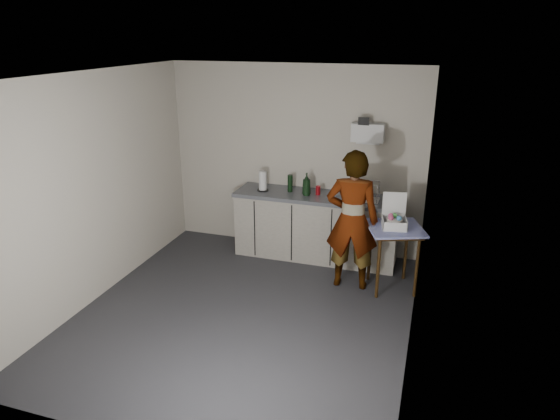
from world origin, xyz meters
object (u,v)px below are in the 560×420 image
(kitchen_counter, at_px, (316,228))
(paper_towel, at_px, (263,181))
(bakery_box, at_px, (394,220))
(standing_man, at_px, (352,220))
(soda_can, at_px, (318,190))
(dark_bottle, at_px, (290,183))
(side_table, at_px, (395,235))
(dish_rack, at_px, (365,196))
(soap_bottle, at_px, (307,184))

(kitchen_counter, distance_m, paper_towel, 0.98)
(paper_towel, relative_size, bakery_box, 0.70)
(kitchen_counter, relative_size, standing_man, 1.30)
(soda_can, height_order, dark_bottle, dark_bottle)
(soda_can, height_order, paper_towel, paper_towel)
(dark_bottle, bearing_deg, side_table, -22.81)
(kitchen_counter, relative_size, dish_rack, 6.23)
(kitchen_counter, bearing_deg, bakery_box, -29.38)
(side_table, xyz_separation_m, standing_man, (-0.50, -0.08, 0.16))
(standing_man, xyz_separation_m, soda_can, (-0.59, 0.70, 0.11))
(soap_bottle, relative_size, dark_bottle, 1.28)
(side_table, height_order, dark_bottle, dark_bottle)
(soap_bottle, height_order, bakery_box, soap_bottle)
(soap_bottle, distance_m, paper_towel, 0.63)
(soap_bottle, bearing_deg, kitchen_counter, 21.20)
(paper_towel, bearing_deg, bakery_box, -17.14)
(soda_can, relative_size, dish_rack, 0.34)
(kitchen_counter, xyz_separation_m, side_table, (1.10, -0.60, 0.28))
(side_table, distance_m, standing_man, 0.54)
(standing_man, bearing_deg, paper_towel, -29.49)
(kitchen_counter, distance_m, soda_can, 0.54)
(kitchen_counter, xyz_separation_m, standing_man, (0.60, -0.68, 0.44))
(kitchen_counter, xyz_separation_m, soda_can, (0.01, 0.02, 0.54))
(paper_towel, bearing_deg, side_table, -16.72)
(side_table, bearing_deg, soda_can, 130.14)
(dish_rack, bearing_deg, soap_bottle, -179.36)
(soap_bottle, bearing_deg, paper_towel, 178.85)
(side_table, xyz_separation_m, bakery_box, (-0.02, -0.01, 0.19))
(side_table, distance_m, bakery_box, 0.19)
(soap_bottle, distance_m, dish_rack, 0.79)
(bakery_box, bearing_deg, soap_bottle, 144.42)
(dark_bottle, bearing_deg, kitchen_counter, -3.88)
(soap_bottle, bearing_deg, side_table, -23.88)
(side_table, distance_m, soap_bottle, 1.40)
(paper_towel, height_order, dish_rack, paper_towel)
(soap_bottle, distance_m, soda_can, 0.18)
(kitchen_counter, bearing_deg, dish_rack, -3.90)
(side_table, relative_size, standing_man, 0.47)
(soap_bottle, xyz_separation_m, dark_bottle, (-0.25, 0.08, -0.03))
(standing_man, bearing_deg, side_table, -174.58)
(paper_towel, bearing_deg, soda_can, 4.18)
(standing_man, xyz_separation_m, paper_towel, (-1.36, 0.64, 0.18))
(bakery_box, bearing_deg, side_table, 16.46)
(dark_bottle, distance_m, dish_rack, 1.04)
(soap_bottle, xyz_separation_m, bakery_box, (1.22, -0.56, -0.17))
(dish_rack, xyz_separation_m, bakery_box, (0.44, -0.57, -0.07))
(paper_towel, xyz_separation_m, dish_rack, (1.41, -0.00, -0.07))
(dark_bottle, height_order, dish_rack, dish_rack)
(standing_man, bearing_deg, soda_can, -54.05)
(soda_can, distance_m, bakery_box, 1.25)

